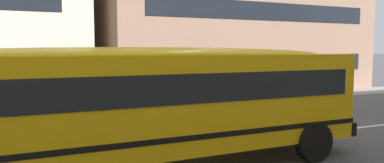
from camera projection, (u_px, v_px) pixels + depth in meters
The scene contains 5 objects.
ground_plane at pixel (184, 149), 10.45m from camera, with size 400.00×400.00×0.00m, color #4C4C4F.
sidewalk_far at pixel (114, 107), 18.05m from camera, with size 120.00×3.00×0.01m, color gray.
lane_centreline at pixel (184, 149), 10.45m from camera, with size 110.00×0.16×0.01m, color silver.
school_bus at pixel (128, 98), 8.40m from camera, with size 12.63×2.99×2.82m.
parked_car_dark_blue_by_hydrant at pixel (236, 90), 17.97m from camera, with size 3.99×2.06×1.64m.
Camera 1 is at (-4.09, -9.40, 2.76)m, focal length 35.08 mm.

